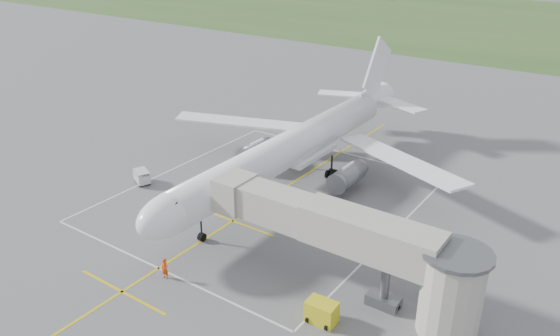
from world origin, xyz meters
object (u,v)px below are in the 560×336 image
Objects in this scene: gpu_unit at (322,312)px; ramp_worker_nose at (165,269)px; baggage_cart at (142,177)px; jet_bridge at (360,244)px; ramp_worker_wing at (233,169)px; airliner at (293,147)px.

gpu_unit is 13.78m from ramp_worker_nose.
ramp_worker_nose reaches higher than baggage_cart.
ramp_worker_nose is (-14.20, -7.14, -3.82)m from jet_bridge.
jet_bridge is 14.59× the size of ramp_worker_wing.
gpu_unit is at bearing -51.05° from airliner.
ramp_worker_wing is at bearing 152.04° from jet_bridge.
baggage_cart is (-13.97, -9.99, -3.58)m from airliner.
ramp_worker_wing is at bearing 140.81° from gpu_unit.
gpu_unit is at bearing -99.33° from jet_bridge.
jet_bridge is 10.01× the size of gpu_unit.
ramp_worker_nose is (-13.49, -2.81, 0.08)m from gpu_unit.
airliner is at bearing -110.76° from ramp_worker_wing.
jet_bridge is 16.34m from ramp_worker_nose.
ramp_worker_nose is at bearing -11.51° from baggage_cart.
ramp_worker_nose is at bearing -170.71° from gpu_unit.
gpu_unit is at bearing 7.46° from ramp_worker_nose.
ramp_worker_nose is at bearing -153.31° from jet_bridge.
ramp_worker_wing is at bearing 72.59° from baggage_cart.
airliner is 25.37× the size of ramp_worker_nose.
jet_bridge reaches higher than ramp_worker_nose.
airliner is 24.14m from gpu_unit.
jet_bridge is at bearing -42.19° from airliner.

